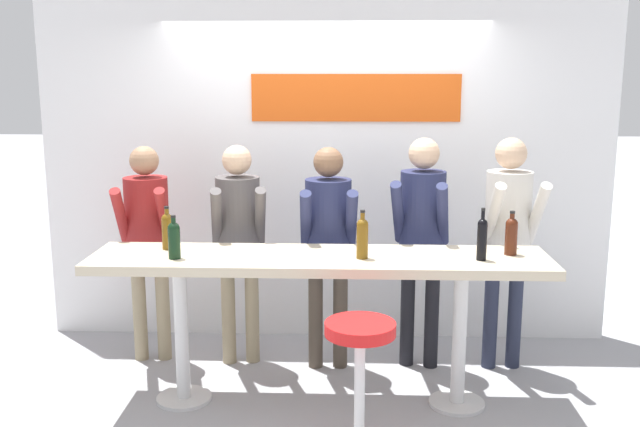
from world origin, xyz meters
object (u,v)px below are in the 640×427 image
(person_center_right, at_px, (508,227))
(wine_bottle_4, at_px, (482,237))
(person_far_left, at_px, (147,229))
(person_center_left, at_px, (328,233))
(wine_bottle_0, at_px, (167,229))
(tasting_table, at_px, (319,276))
(bar_stool, at_px, (360,367))
(wine_bottle_1, at_px, (511,234))
(person_center, at_px, (422,226))
(wine_bottle_3, at_px, (174,238))
(person_left, at_px, (238,230))
(wine_bottle_2, at_px, (362,236))

(person_center_right, distance_m, wine_bottle_4, 0.76)
(person_far_left, xyz_separation_m, person_center_right, (2.58, -0.05, 0.05))
(person_center_left, relative_size, wine_bottle_0, 5.72)
(tasting_table, xyz_separation_m, person_far_left, (-1.28, 0.67, 0.14))
(bar_stool, distance_m, wine_bottle_4, 1.11)
(wine_bottle_0, height_order, wine_bottle_1, wine_bottle_0)
(bar_stool, distance_m, person_center, 1.43)
(person_center, bearing_deg, wine_bottle_0, -152.40)
(wine_bottle_3, xyz_separation_m, wine_bottle_4, (1.88, 0.04, 0.02))
(person_center, xyz_separation_m, person_center_right, (0.60, -0.00, 0.00))
(person_center_right, height_order, wine_bottle_4, person_center_right)
(person_left, bearing_deg, wine_bottle_0, -137.02)
(wine_bottle_0, relative_size, wine_bottle_3, 1.04)
(bar_stool, bearing_deg, person_center, 70.05)
(wine_bottle_3, bearing_deg, person_far_left, 116.71)
(tasting_table, height_order, wine_bottle_2, wine_bottle_2)
(wine_bottle_1, distance_m, wine_bottle_4, 0.25)
(tasting_table, distance_m, person_left, 0.89)
(wine_bottle_3, bearing_deg, person_left, 69.23)
(person_left, relative_size, wine_bottle_4, 4.98)
(person_center, bearing_deg, wine_bottle_1, -36.11)
(person_center_right, relative_size, wine_bottle_3, 6.16)
(person_left, distance_m, wine_bottle_2, 1.12)
(wine_bottle_1, height_order, wine_bottle_4, wine_bottle_4)
(bar_stool, height_order, wine_bottle_0, wine_bottle_0)
(tasting_table, bearing_deg, person_center, 41.50)
(wine_bottle_0, bearing_deg, wine_bottle_4, -5.86)
(person_center_left, relative_size, wine_bottle_2, 5.31)
(person_left, xyz_separation_m, wine_bottle_4, (1.60, -0.71, 0.12))
(person_far_left, height_order, person_center_right, person_center_right)
(wine_bottle_0, relative_size, wine_bottle_4, 0.87)
(tasting_table, bearing_deg, person_far_left, 152.49)
(wine_bottle_0, height_order, wine_bottle_4, wine_bottle_4)
(person_left, bearing_deg, wine_bottle_3, -120.56)
(person_left, distance_m, person_center, 1.31)
(person_center, xyz_separation_m, wine_bottle_3, (-1.59, -0.73, 0.07))
(person_center_right, bearing_deg, wine_bottle_3, -166.09)
(wine_bottle_0, height_order, wine_bottle_2, wine_bottle_2)
(person_left, height_order, wine_bottle_2, person_left)
(bar_stool, relative_size, person_center_right, 0.46)
(person_center, distance_m, wine_bottle_1, 0.75)
(person_center, distance_m, wine_bottle_4, 0.76)
(person_center_left, bearing_deg, wine_bottle_0, -159.46)
(wine_bottle_0, xyz_separation_m, wine_bottle_1, (2.19, -0.06, 0.00))
(bar_stool, bearing_deg, wine_bottle_2, 88.18)
(person_far_left, xyz_separation_m, wine_bottle_3, (0.39, -0.77, 0.12))
(person_center_right, relative_size, wine_bottle_0, 5.95)
(wine_bottle_2, bearing_deg, tasting_table, 167.72)
(tasting_table, relative_size, wine_bottle_4, 8.86)
(wine_bottle_0, xyz_separation_m, wine_bottle_2, (1.26, -0.19, 0.01))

